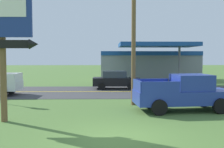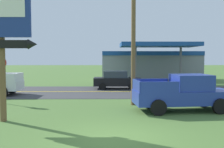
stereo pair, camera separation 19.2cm
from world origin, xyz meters
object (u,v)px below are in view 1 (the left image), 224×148
(pickup_blue_parked_on_lawn, at_px, (184,93))
(car_black_far_lane, at_px, (116,80))
(motel_sign, at_px, (2,22))
(utility_pole, at_px, (134,22))
(stop_sign, at_px, (0,71))
(gas_station, at_px, (148,65))

(pickup_blue_parked_on_lawn, relative_size, car_black_far_lane, 1.28)
(motel_sign, height_order, utility_pole, utility_pole)
(stop_sign, height_order, utility_pole, utility_pole)
(stop_sign, distance_m, pickup_blue_parked_on_lawn, 11.15)
(motel_sign, relative_size, stop_sign, 2.24)
(motel_sign, height_order, car_black_far_lane, motel_sign)
(motel_sign, height_order, stop_sign, motel_sign)
(motel_sign, xyz_separation_m, car_black_far_lane, (5.41, 12.50, -3.60))
(motel_sign, bearing_deg, gas_station, 65.96)
(gas_station, bearing_deg, stop_sign, -124.67)
(pickup_blue_parked_on_lawn, bearing_deg, utility_pole, 143.87)
(motel_sign, bearing_deg, utility_pole, 34.54)
(utility_pole, bearing_deg, gas_station, 78.22)
(pickup_blue_parked_on_lawn, distance_m, car_black_far_lane, 10.65)
(motel_sign, relative_size, car_black_far_lane, 1.57)
(gas_station, bearing_deg, car_black_far_lane, -114.84)
(pickup_blue_parked_on_lawn, bearing_deg, gas_station, 86.56)
(utility_pole, relative_size, car_black_far_lane, 2.25)
(gas_station, height_order, car_black_far_lane, gas_station)
(motel_sign, xyz_separation_m, stop_sign, (-2.06, 4.93, -2.40))
(utility_pole, bearing_deg, stop_sign, 175.32)
(utility_pole, height_order, gas_station, utility_pole)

